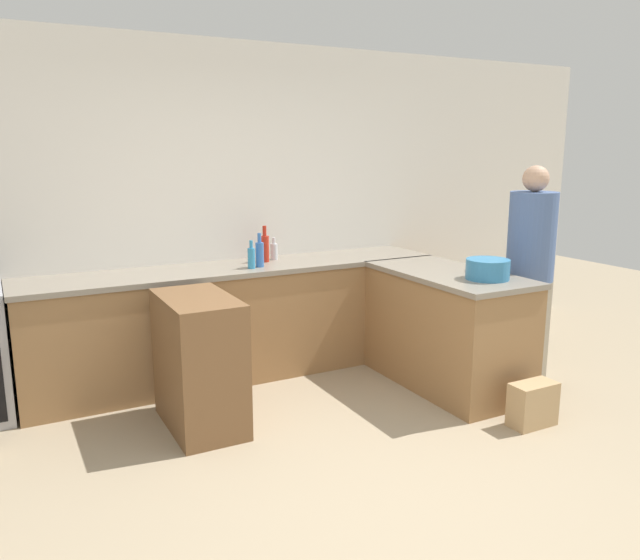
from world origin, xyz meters
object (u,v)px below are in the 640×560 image
object	(u,v)px
vinegar_bottle_clear	(274,251)
paper_bag	(533,404)
water_bottle_blue	(260,254)
hot_sauce_bottle	(265,248)
dish_soap_bottle	(251,257)
mixing_bowl	(488,269)
island_table	(199,362)
person_at_peninsula	(530,267)

from	to	relation	value
vinegar_bottle_clear	paper_bag	world-z (taller)	vinegar_bottle_clear
water_bottle_blue	hot_sauce_bottle	size ratio (longest dim) A/B	0.90
vinegar_bottle_clear	dish_soap_bottle	distance (m)	0.43
hot_sauce_bottle	dish_soap_bottle	bearing A→B (deg)	-133.50
water_bottle_blue	paper_bag	size ratio (longest dim) A/B	0.84
mixing_bowl	water_bottle_blue	bearing A→B (deg)	136.23
water_bottle_blue	hot_sauce_bottle	distance (m)	0.22
mixing_bowl	dish_soap_bottle	distance (m)	1.80
vinegar_bottle_clear	paper_bag	distance (m)	2.39
vinegar_bottle_clear	island_table	bearing A→B (deg)	-135.55
mixing_bowl	vinegar_bottle_clear	world-z (taller)	vinegar_bottle_clear
person_at_peninsula	paper_bag	distance (m)	1.19
water_bottle_blue	paper_bag	world-z (taller)	water_bottle_blue
dish_soap_bottle	person_at_peninsula	size ratio (longest dim) A/B	0.13
water_bottle_blue	person_at_peninsula	size ratio (longest dim) A/B	0.16
mixing_bowl	water_bottle_blue	distance (m)	1.76
island_table	vinegar_bottle_clear	xyz separation A→B (m)	(0.97, 0.95, 0.54)
island_table	hot_sauce_bottle	bearing A→B (deg)	45.92
island_table	mixing_bowl	bearing A→B (deg)	-14.47
dish_soap_bottle	paper_bag	bearing A→B (deg)	-52.37
hot_sauce_bottle	paper_bag	world-z (taller)	hot_sauce_bottle
vinegar_bottle_clear	dish_soap_bottle	bearing A→B (deg)	-138.36
person_at_peninsula	paper_bag	world-z (taller)	person_at_peninsula
island_table	water_bottle_blue	distance (m)	1.16
island_table	dish_soap_bottle	distance (m)	1.08
vinegar_bottle_clear	person_at_peninsula	xyz separation A→B (m)	(1.61, -1.32, -0.06)
mixing_bowl	hot_sauce_bottle	xyz separation A→B (m)	(-1.15, 1.40, 0.05)
vinegar_bottle_clear	person_at_peninsula	size ratio (longest dim) A/B	0.11
dish_soap_bottle	water_bottle_blue	bearing A→B (deg)	20.50
mixing_bowl	vinegar_bottle_clear	xyz separation A→B (m)	(-1.04, 1.47, 0.00)
paper_bag	water_bottle_blue	bearing A→B (deg)	125.34
paper_bag	dish_soap_bottle	bearing A→B (deg)	127.63
water_bottle_blue	paper_bag	bearing A→B (deg)	-54.66
paper_bag	person_at_peninsula	bearing A→B (deg)	48.35
hot_sauce_bottle	dish_soap_bottle	distance (m)	0.30
hot_sauce_bottle	person_at_peninsula	world-z (taller)	person_at_peninsula
dish_soap_bottle	hot_sauce_bottle	bearing A→B (deg)	46.50
water_bottle_blue	person_at_peninsula	xyz separation A→B (m)	(1.84, -1.07, -0.09)
island_table	dish_soap_bottle	xyz separation A→B (m)	(0.65, 0.67, 0.55)
mixing_bowl	paper_bag	size ratio (longest dim) A/B	0.97
person_at_peninsula	paper_bag	bearing A→B (deg)	-131.65
island_table	paper_bag	xyz separation A→B (m)	(1.97, -1.05, -0.30)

